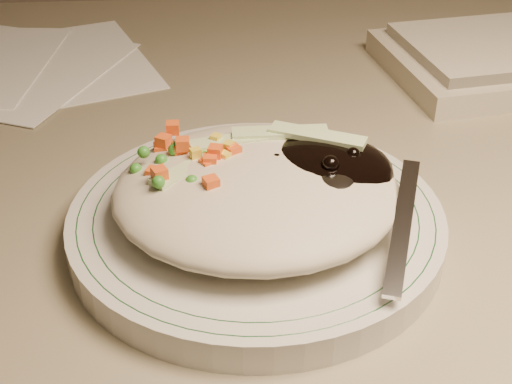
{
  "coord_description": "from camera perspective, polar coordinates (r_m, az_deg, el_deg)",
  "views": [
    {
      "loc": [
        -0.14,
        0.8,
        1.04
      ],
      "look_at": [
        -0.11,
        1.2,
        0.78
      ],
      "focal_mm": 50.0,
      "sensor_mm": 36.0,
      "label": 1
    }
  ],
  "objects": [
    {
      "name": "desk",
      "position": [
        0.78,
        7.29,
        -7.1
      ],
      "size": [
        1.4,
        0.7,
        0.74
      ],
      "color": "#7F755C",
      "rests_on": "ground"
    },
    {
      "name": "plate",
      "position": [
        0.49,
        0.0,
        -2.53
      ],
      "size": [
        0.26,
        0.26,
        0.02
      ],
      "primitive_type": "cylinder",
      "color": "beige",
      "rests_on": "desk"
    },
    {
      "name": "plate_rim",
      "position": [
        0.49,
        0.0,
        -1.57
      ],
      "size": [
        0.24,
        0.24,
        0.0
      ],
      "color": "#144723",
      "rests_on": "plate"
    },
    {
      "name": "meal",
      "position": [
        0.48,
        0.53,
        0.54
      ],
      "size": [
        0.21,
        0.19,
        0.05
      ],
      "color": "beige",
      "rests_on": "plate"
    }
  ]
}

